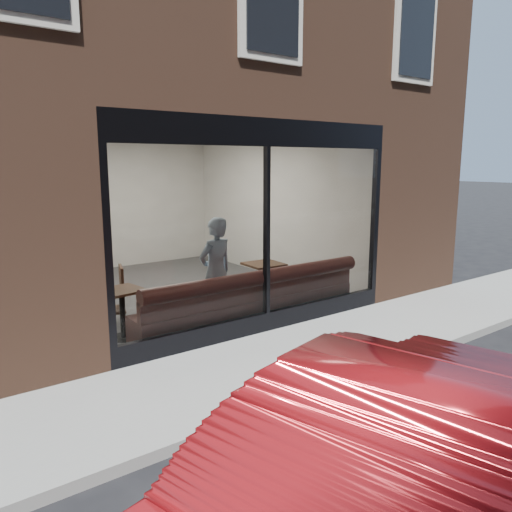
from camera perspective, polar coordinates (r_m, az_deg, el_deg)
ground at (r=6.45m, az=12.77°, el=-13.14°), size 120.00×120.00×0.00m
sidewalk_near at (r=7.08m, az=6.51°, el=-10.68°), size 40.00×2.00×0.01m
kerb_near at (r=6.40m, az=13.14°, el=-12.78°), size 40.00×0.10×0.12m
host_building_pier_right at (r=14.44m, az=-1.64°, el=6.80°), size 2.50×12.00×3.20m
host_building_backfill at (r=15.49m, az=-19.79°, el=6.44°), size 5.00×6.00×3.20m
cafe_floor at (r=10.21m, az=-9.10°, el=-3.96°), size 6.00×6.00×0.00m
cafe_ceiling at (r=9.90m, az=-9.65°, el=14.08°), size 6.00×6.00×0.00m
cafe_wall_back at (r=12.65m, az=-15.69°, el=5.86°), size 5.00×0.00×5.00m
cafe_wall_left at (r=9.06m, az=-23.47°, el=3.61°), size 0.00×6.00×6.00m
cafe_wall_right at (r=11.29m, az=1.95°, el=5.71°), size 0.00×6.00×6.00m
storefront_kick at (r=7.78m, az=1.19°, el=-7.50°), size 5.00×0.10×0.30m
storefront_header at (r=7.40m, az=1.27°, el=13.95°), size 5.00×0.10×0.40m
storefront_mullion at (r=7.46m, az=1.23°, el=2.77°), size 0.06×0.10×2.50m
storefront_glass at (r=7.44m, az=1.37°, el=2.74°), size 4.80×0.00×4.80m
banquette at (r=8.06m, az=-0.57°, el=-6.28°), size 4.00×0.55×0.45m
person at (r=7.91m, az=-4.61°, el=-1.82°), size 0.69×0.51×1.74m
cafe_table_left at (r=7.53m, az=-15.13°, el=-3.82°), size 0.65×0.65×0.04m
cafe_table_right at (r=9.11m, az=0.90°, el=-0.95°), size 0.67×0.67×0.04m
cafe_chair_left at (r=8.37m, az=-16.26°, el=-5.97°), size 0.55×0.55×0.04m
wall_poster at (r=8.61m, az=-22.51°, el=3.89°), size 0.02×0.54×0.73m
parked_car at (r=3.60m, az=19.33°, el=-21.20°), size 4.56×2.55×1.42m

